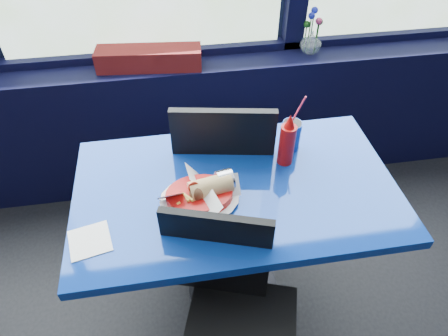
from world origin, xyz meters
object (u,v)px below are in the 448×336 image
(ketchup_bottle, at_px, (287,142))
(chair_near_back, at_px, (215,168))
(soda_cup, at_px, (291,135))
(near_table, at_px, (235,217))
(chair_near_front, at_px, (231,303))
(planter_box, at_px, (149,58))
(food_basket, at_px, (201,194))
(flower_vase, at_px, (311,40))

(ketchup_bottle, bearing_deg, chair_near_back, 140.07)
(soda_cup, bearing_deg, near_table, -144.25)
(near_table, height_order, ketchup_bottle, ketchup_bottle)
(chair_near_front, distance_m, ketchup_bottle, 0.63)
(ketchup_bottle, xyz_separation_m, soda_cup, (0.04, 0.08, -0.04))
(near_table, height_order, planter_box, planter_box)
(ketchup_bottle, height_order, soda_cup, soda_cup)
(planter_box, bearing_deg, ketchup_bottle, -49.61)
(planter_box, bearing_deg, chair_near_back, -58.48)
(ketchup_bottle, bearing_deg, food_basket, -156.41)
(near_table, distance_m, soda_cup, 0.40)
(flower_vase, height_order, food_basket, flower_vase)
(chair_near_back, relative_size, planter_box, 1.85)
(flower_vase, bearing_deg, soda_cup, -113.74)
(chair_near_front, height_order, ketchup_bottle, ketchup_bottle)
(flower_vase, distance_m, soda_cup, 0.74)
(near_table, relative_size, soda_cup, 4.54)
(flower_vase, xyz_separation_m, soda_cup, (-0.30, -0.68, -0.06))
(flower_vase, bearing_deg, ketchup_bottle, -114.19)
(near_table, xyz_separation_m, chair_near_front, (-0.07, -0.33, -0.07))
(near_table, bearing_deg, flower_vase, 57.22)
(planter_box, xyz_separation_m, flower_vase, (0.85, 0.03, 0.02))
(near_table, bearing_deg, chair_near_back, 96.96)
(chair_near_front, height_order, planter_box, planter_box)
(chair_near_front, relative_size, chair_near_back, 0.91)
(planter_box, bearing_deg, near_table, -65.09)
(food_basket, height_order, soda_cup, soda_cup)
(planter_box, relative_size, soda_cup, 1.96)
(chair_near_front, bearing_deg, ketchup_bottle, 74.21)
(planter_box, height_order, flower_vase, flower_vase)
(flower_vase, bearing_deg, planter_box, -178.29)
(planter_box, distance_m, soda_cup, 0.85)
(chair_near_front, relative_size, soda_cup, 3.28)
(near_table, xyz_separation_m, food_basket, (-0.14, -0.05, 0.22))
(chair_near_back, height_order, food_basket, chair_near_back)
(food_basket, xyz_separation_m, soda_cup, (0.39, 0.23, 0.03))
(planter_box, relative_size, flower_vase, 2.19)
(chair_near_front, distance_m, soda_cup, 0.69)
(chair_near_front, relative_size, planter_box, 1.67)
(chair_near_front, height_order, flower_vase, flower_vase)
(flower_vase, bearing_deg, near_table, -122.78)
(planter_box, relative_size, ketchup_bottle, 2.27)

